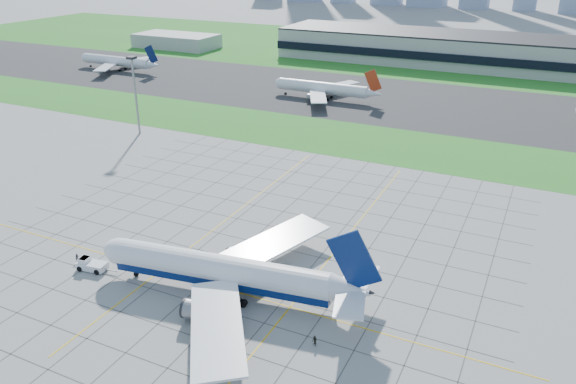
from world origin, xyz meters
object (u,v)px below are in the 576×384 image
(light_mast, at_px, (135,86))
(distant_jet_0, at_px, (117,61))
(airliner, at_px, (224,271))
(distant_jet_1, at_px, (324,88))
(crew_near, at_px, (77,258))
(crew_far, at_px, (314,341))
(pushback_tug, at_px, (91,265))

(light_mast, distance_m, distant_jet_0, 109.36)
(airliner, bearing_deg, distant_jet_1, 96.94)
(airliner, bearing_deg, crew_near, 177.82)
(light_mast, relative_size, distant_jet_0, 0.56)
(airliner, relative_size, crew_near, 30.30)
(light_mast, relative_size, crew_far, 13.96)
(crew_near, height_order, distant_jet_0, distant_jet_0)
(airliner, distance_m, distant_jet_0, 210.25)
(crew_far, height_order, distant_jet_1, distant_jet_1)
(crew_far, relative_size, distant_jet_0, 0.04)
(crew_far, relative_size, distant_jet_1, 0.04)
(distant_jet_0, bearing_deg, distant_jet_1, -3.99)
(airliner, relative_size, crew_far, 29.12)
(airliner, height_order, distant_jet_0, airliner)
(distant_jet_0, bearing_deg, pushback_tug, -50.36)
(light_mast, xyz_separation_m, distant_jet_0, (-76.66, 77.11, -11.69))
(distant_jet_0, xyz_separation_m, distant_jet_1, (115.04, -8.03, -0.00))
(crew_near, relative_size, distant_jet_1, 0.04)
(pushback_tug, xyz_separation_m, crew_near, (-4.56, 1.04, -0.18))
(light_mast, distance_m, pushback_tug, 88.00)
(airliner, xyz_separation_m, crew_near, (-32.51, -3.39, -3.70))
(distant_jet_0, bearing_deg, airliner, -43.70)
(airliner, bearing_deg, distant_jet_0, 128.16)
(light_mast, bearing_deg, crew_far, -37.88)
(crew_near, height_order, distant_jet_1, distant_jet_1)
(light_mast, height_order, crew_far, light_mast)
(light_mast, xyz_separation_m, pushback_tug, (47.38, -72.60, -15.12))
(airliner, height_order, pushback_tug, airliner)
(pushback_tug, relative_size, distant_jet_0, 0.19)
(crew_near, distance_m, crew_far, 53.17)
(light_mast, distance_m, crew_far, 122.46)
(crew_near, height_order, crew_far, crew_far)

